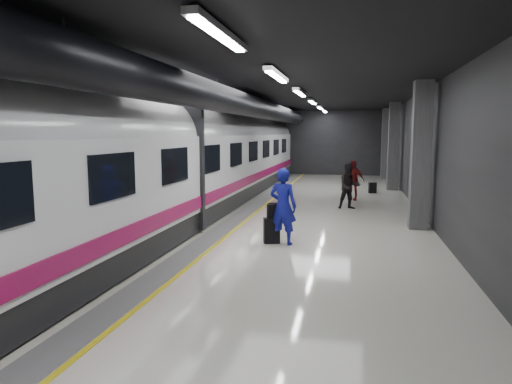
# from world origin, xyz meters

# --- Properties ---
(ground) EXTENTS (40.00, 40.00, 0.00)m
(ground) POSITION_xyz_m (0.00, 0.00, 0.00)
(ground) COLOR silver
(ground) RESTS_ON ground
(platform_hall) EXTENTS (10.02, 40.02, 4.51)m
(platform_hall) POSITION_xyz_m (-0.29, 0.96, 3.54)
(platform_hall) COLOR black
(platform_hall) RESTS_ON ground
(train) EXTENTS (3.05, 38.00, 4.05)m
(train) POSITION_xyz_m (-3.25, -0.00, 2.07)
(train) COLOR black
(train) RESTS_ON ground
(traveler_main) EXTENTS (0.83, 0.64, 2.04)m
(traveler_main) POSITION_xyz_m (0.76, -0.86, 1.02)
(traveler_main) COLOR #1716AC
(traveler_main) RESTS_ON ground
(suitcase_main) EXTENTS (0.48, 0.39, 0.69)m
(suitcase_main) POSITION_xyz_m (0.45, -0.83, 0.34)
(suitcase_main) COLOR black
(suitcase_main) RESTS_ON ground
(shoulder_bag) EXTENTS (0.31, 0.26, 0.37)m
(shoulder_bag) POSITION_xyz_m (0.47, -0.80, 0.87)
(shoulder_bag) COLOR black
(shoulder_bag) RESTS_ON suitcase_main
(traveler_far_a) EXTENTS (1.02, 0.89, 1.77)m
(traveler_far_a) POSITION_xyz_m (2.41, 5.27, 0.89)
(traveler_far_a) COLOR black
(traveler_far_a) RESTS_ON ground
(traveler_far_b) EXTENTS (1.11, 0.69, 1.76)m
(traveler_far_b) POSITION_xyz_m (2.54, 7.76, 0.88)
(traveler_far_b) COLOR maroon
(traveler_far_b) RESTS_ON ground
(suitcase_far) EXTENTS (0.40, 0.30, 0.52)m
(suitcase_far) POSITION_xyz_m (3.50, 10.36, 0.26)
(suitcase_far) COLOR black
(suitcase_far) RESTS_ON ground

